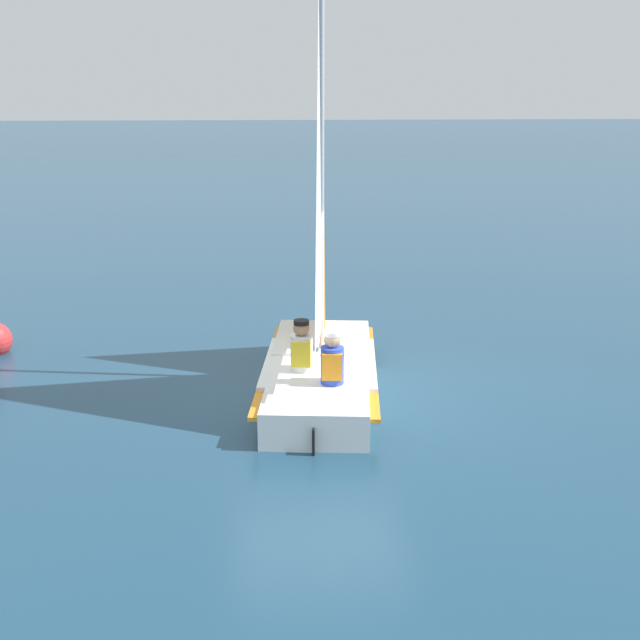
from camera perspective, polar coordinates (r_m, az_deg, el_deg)
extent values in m
plane|color=navy|center=(11.41, 0.00, -5.15)|extent=(260.00, 260.00, 0.00)
cube|color=white|center=(11.33, 0.00, -4.06)|extent=(2.37, 1.84, 0.46)
cube|color=white|center=(12.79, 0.26, -1.72)|extent=(1.02, 0.97, 0.46)
cube|color=white|center=(9.89, -0.34, -7.07)|extent=(1.08, 1.43, 0.46)
cube|color=orange|center=(11.28, 0.00, -3.34)|extent=(4.05, 2.08, 0.05)
cube|color=silver|center=(12.28, 0.19, -1.23)|extent=(1.96, 1.66, 0.04)
cylinder|color=#B7B7BC|center=(11.21, 0.10, 10.41)|extent=(0.08, 0.08, 5.13)
cylinder|color=#B7B7BC|center=(10.66, -0.09, -0.59)|extent=(1.84, 0.32, 0.07)
pyramid|color=white|center=(10.26, -0.09, 11.37)|extent=(1.75, 0.29, 4.37)
pyramid|color=orange|center=(12.02, 0.22, 7.41)|extent=(1.33, 0.23, 3.53)
cube|color=black|center=(9.45, -0.47, -8.67)|extent=(0.08, 0.04, 0.33)
cube|color=black|center=(10.99, -1.31, -4.71)|extent=(0.31, 0.28, 0.45)
cylinder|color=white|center=(10.83, -1.32, -2.36)|extent=(0.34, 0.34, 0.50)
cube|color=yellow|center=(10.82, -1.32, -2.23)|extent=(0.37, 0.30, 0.35)
sphere|color=#A87A56|center=(10.73, -1.33, -0.59)|extent=(0.22, 0.22, 0.22)
cylinder|color=black|center=(10.71, -1.34, -0.16)|extent=(0.24, 0.24, 0.06)
cube|color=black|center=(10.50, 0.86, -5.71)|extent=(0.31, 0.28, 0.45)
cylinder|color=blue|center=(10.34, 0.88, -3.25)|extent=(0.34, 0.34, 0.50)
cube|color=orange|center=(10.33, 0.88, -3.12)|extent=(0.37, 0.30, 0.35)
sphere|color=tan|center=(10.23, 0.88, -1.40)|extent=(0.22, 0.22, 0.22)
cylinder|color=white|center=(10.20, 0.89, -0.96)|extent=(0.24, 0.24, 0.06)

